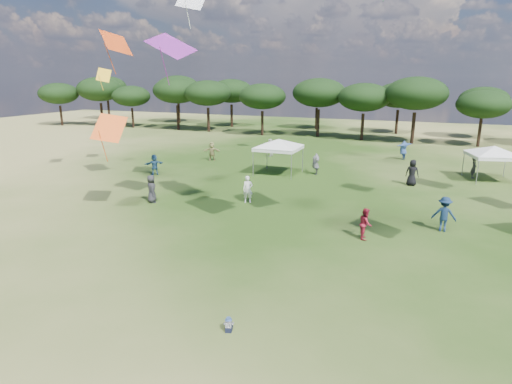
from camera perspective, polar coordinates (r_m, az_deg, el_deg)
ground at (r=12.55m, az=-7.45°, el=-22.27°), size 140.00×140.00×0.00m
tree_line at (r=56.08m, az=19.80°, el=12.13°), size 108.78×17.63×7.77m
tent_left at (r=33.89m, az=3.05°, el=6.86°), size 6.66×6.66×3.12m
tent_right at (r=36.26m, az=29.23°, el=5.18°), size 6.38×6.38×2.92m
toddler at (r=13.79m, az=-3.66°, el=-17.27°), size 0.36×0.39×0.48m
festival_crowd at (r=32.86m, az=9.97°, el=3.14°), size 30.21×23.47×1.89m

